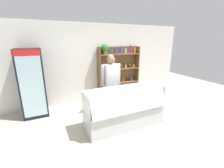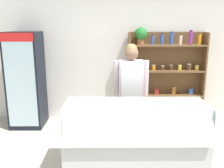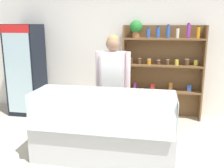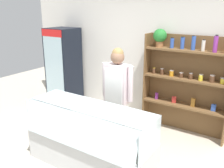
% 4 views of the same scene
% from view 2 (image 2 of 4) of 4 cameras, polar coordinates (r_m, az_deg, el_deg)
% --- Properties ---
extents(ground_plane, '(12.00, 12.00, 0.00)m').
position_cam_2_polar(ground_plane, '(3.97, 8.46, -18.29)').
color(ground_plane, beige).
extents(back_wall, '(6.80, 0.10, 2.70)m').
position_cam_2_polar(back_wall, '(5.50, 5.63, 5.92)').
color(back_wall, white).
rests_on(back_wall, ground).
extents(drinks_fridge, '(0.65, 0.66, 1.93)m').
position_cam_2_polar(drinks_fridge, '(5.36, -19.04, 0.85)').
color(drinks_fridge, black).
rests_on(drinks_fridge, ground).
extents(shelving_unit, '(1.62, 0.29, 2.01)m').
position_cam_2_polar(shelving_unit, '(5.44, 11.64, 3.33)').
color(shelving_unit, brown).
rests_on(shelving_unit, ground).
extents(deli_display_case, '(2.02, 0.75, 1.01)m').
position_cam_2_polar(deli_display_case, '(3.78, 5.20, -14.45)').
color(deli_display_case, silver).
rests_on(deli_display_case, ground).
extents(shop_clerk, '(0.60, 0.25, 1.77)m').
position_cam_2_polar(shop_clerk, '(4.25, 4.34, -0.43)').
color(shop_clerk, '#4C4233').
rests_on(shop_clerk, ground).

